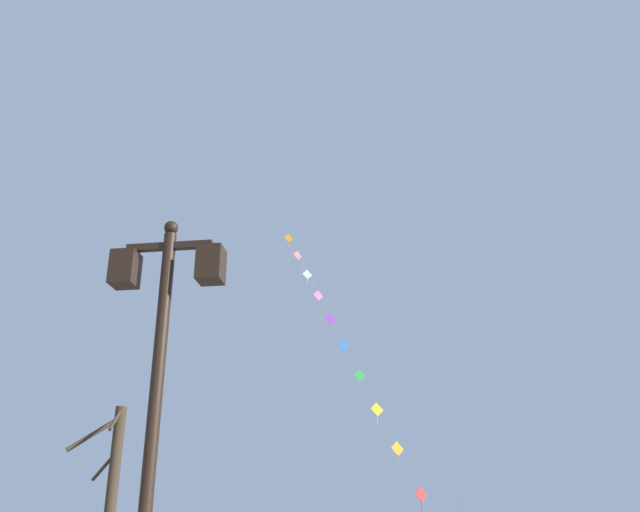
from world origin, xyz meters
name	(u,v)px	position (x,y,z in m)	size (l,w,h in m)	color
twin_lantern_lamp_post	(159,356)	(-2.30, 6.39, 3.50)	(1.27, 0.28, 5.07)	black
kite_train	(344,346)	(-2.25, 25.94, 8.77)	(7.59, 12.34, 16.38)	brown
bare_tree	(109,503)	(-6.35, 14.71, 2.42)	(1.17, 2.17, 4.52)	#423323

